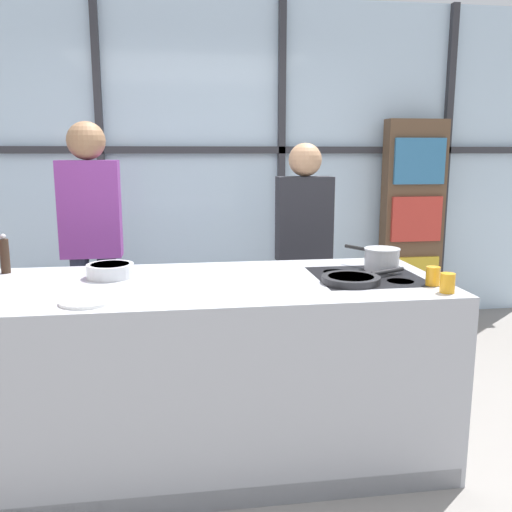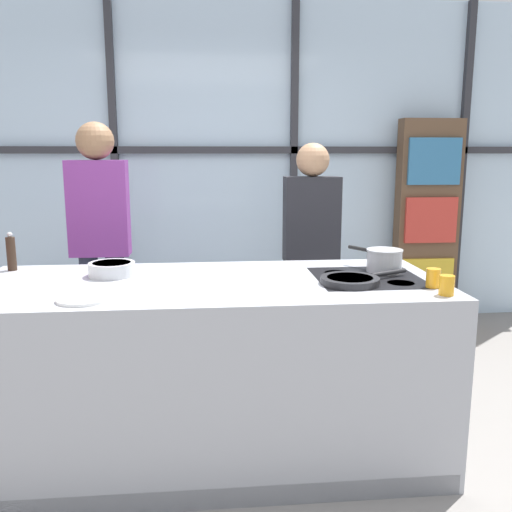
{
  "view_description": "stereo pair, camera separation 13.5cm",
  "coord_description": "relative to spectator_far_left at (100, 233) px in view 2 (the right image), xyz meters",
  "views": [
    {
      "loc": [
        -0.15,
        -2.55,
        1.52
      ],
      "look_at": [
        0.24,
        0.1,
        1.01
      ],
      "focal_mm": 38.0,
      "sensor_mm": 36.0,
      "label": 1
    },
    {
      "loc": [
        -0.02,
        -2.56,
        1.52
      ],
      "look_at": [
        0.24,
        0.1,
        1.01
      ],
      "focal_mm": 38.0,
      "sensor_mm": 36.0,
      "label": 2
    }
  ],
  "objects": [
    {
      "name": "juice_glass_far",
      "position": [
        1.72,
        -1.24,
        -0.05
      ],
      "size": [
        0.07,
        0.07,
        0.09
      ],
      "primitive_type": "cylinder",
      "color": "orange",
      "rests_on": "demo_island"
    },
    {
      "name": "frying_pan",
      "position": [
        1.37,
        -1.14,
        -0.08
      ],
      "size": [
        0.47,
        0.31,
        0.04
      ],
      "color": "#232326",
      "rests_on": "demo_island"
    },
    {
      "name": "white_plate",
      "position": [
        0.17,
        -1.32,
        -0.09
      ],
      "size": [
        0.22,
        0.22,
        0.01
      ],
      "primitive_type": "cylinder",
      "color": "white",
      "rests_on": "demo_island"
    },
    {
      "name": "mixing_bowl",
      "position": [
        0.21,
        -0.85,
        -0.06
      ],
      "size": [
        0.23,
        0.23,
        0.07
      ],
      "color": "silver",
      "rests_on": "demo_island"
    },
    {
      "name": "spectator_far_left",
      "position": [
        0.0,
        0.0,
        0.0
      ],
      "size": [
        0.38,
        0.24,
        1.71
      ],
      "rotation": [
        0.0,
        0.0,
        3.14
      ],
      "color": "#232838",
      "rests_on": "ground_plane"
    },
    {
      "name": "pepper_grinder",
      "position": [
        -0.33,
        -0.67,
        -0.0
      ],
      "size": [
        0.05,
        0.05,
        0.2
      ],
      "color": "#332319",
      "rests_on": "demo_island"
    },
    {
      "name": "demo_island",
      "position": [
        0.7,
        -1.02,
        -0.55
      ],
      "size": [
        2.25,
        0.93,
        0.91
      ],
      "color": "#A8AAB2",
      "rests_on": "ground_plane"
    },
    {
      "name": "ground_plane",
      "position": [
        0.7,
        -1.01,
        -1.0
      ],
      "size": [
        18.0,
        18.0,
        0.0
      ],
      "primitive_type": "plane",
      "color": "gray"
    },
    {
      "name": "juice_glass_near",
      "position": [
        1.72,
        -1.38,
        -0.05
      ],
      "size": [
        0.07,
        0.07,
        0.09
      ],
      "primitive_type": "cylinder",
      "color": "orange",
      "rests_on": "demo_island"
    },
    {
      "name": "back_window_wall",
      "position": [
        0.7,
        1.22,
        0.4
      ],
      "size": [
        6.4,
        0.1,
        2.8
      ],
      "color": "silver",
      "rests_on": "ground_plane"
    },
    {
      "name": "bookshelf",
      "position": [
        2.65,
        1.03,
        -0.1
      ],
      "size": [
        0.55,
        0.19,
        1.81
      ],
      "color": "brown",
      "rests_on": "ground_plane"
    },
    {
      "name": "saucepan",
      "position": [
        1.61,
        -0.89,
        -0.03
      ],
      "size": [
        0.23,
        0.31,
        0.12
      ],
      "color": "silver",
      "rests_on": "demo_island"
    },
    {
      "name": "spectator_center_left",
      "position": [
        1.4,
        -0.0,
        -0.09
      ],
      "size": [
        0.37,
        0.22,
        1.58
      ],
      "rotation": [
        0.0,
        0.0,
        3.14
      ],
      "color": "#47382D",
      "rests_on": "ground_plane"
    }
  ]
}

